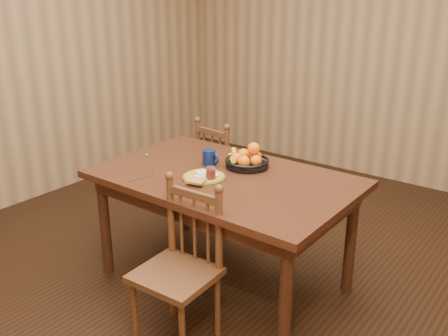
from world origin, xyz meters
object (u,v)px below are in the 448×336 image
Objects in this scene: chair_near at (180,269)px; fruit_bowl at (247,160)px; dining_table at (224,188)px; chair_far at (224,173)px; breakfast_plate at (204,177)px; coffee_mug at (210,157)px.

fruit_bowl is at bearing 96.60° from chair_near.
dining_table is 0.94m from chair_far.
chair_far reaches higher than dining_table.
dining_table is 5.36× the size of breakfast_plate.
chair_far is 0.85m from fruit_bowl.
chair_near is at bearing -80.54° from fruit_bowl.
chair_far is 1.03m from breakfast_plate.
fruit_bowl is (0.57, -0.50, 0.38)m from chair_far.
chair_far is 2.68× the size of fruit_bowl.
fruit_bowl is at bearing 84.91° from dining_table.
dining_table is at bearing 101.74° from chair_near.
fruit_bowl is (-0.14, 0.82, 0.37)m from chair_near.
chair_near reaches higher than dining_table.
fruit_bowl reaches higher than dining_table.
coffee_mug is (-0.20, 0.10, 0.14)m from dining_table.
chair_far is at bearing 138.76° from fruit_bowl.
fruit_bowl is (0.22, 0.12, -0.00)m from coffee_mug.
fruit_bowl is at bearing 144.89° from chair_far.
breakfast_plate is (-0.07, -0.12, 0.10)m from dining_table.
dining_table is 4.94× the size of fruit_bowl.
dining_table is at bearing 59.81° from breakfast_plate.
chair_near is (0.16, -0.60, -0.23)m from dining_table.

